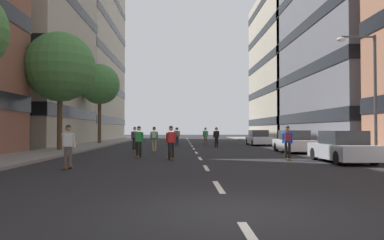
{
  "coord_description": "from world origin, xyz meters",
  "views": [
    {
      "loc": [
        -1.03,
        -7.23,
        1.58
      ],
      "look_at": [
        0.0,
        27.92,
        2.48
      ],
      "focal_mm": 34.69,
      "sensor_mm": 36.0,
      "label": 1
    }
  ],
  "objects_px": {
    "skater_2": "(177,135)",
    "skater_5": "(154,138)",
    "skater_8": "(139,140)",
    "skater_10": "(205,135)",
    "skater_0": "(288,140)",
    "skater_9": "(176,135)",
    "skater_1": "(171,141)",
    "street_tree_far": "(100,84)",
    "skater_3": "(216,136)",
    "skater_6": "(217,135)",
    "streetlamp_right": "(368,82)",
    "street_tree_mid": "(60,67)",
    "parked_car_far": "(293,142)",
    "parked_car_near": "(342,148)",
    "parked_car_mid": "(258,138)",
    "skater_4": "(68,144)",
    "skater_7": "(135,137)"
  },
  "relations": [
    {
      "from": "skater_2",
      "to": "skater_5",
      "type": "xyz_separation_m",
      "value": [
        -1.51,
        -8.77,
        0.0
      ]
    },
    {
      "from": "skater_8",
      "to": "skater_10",
      "type": "height_order",
      "value": "same"
    },
    {
      "from": "skater_0",
      "to": "skater_9",
      "type": "height_order",
      "value": "same"
    },
    {
      "from": "skater_0",
      "to": "skater_1",
      "type": "xyz_separation_m",
      "value": [
        -6.0,
        0.66,
        -0.03
      ]
    },
    {
      "from": "street_tree_far",
      "to": "skater_8",
      "type": "bearing_deg",
      "value": -71.16
    },
    {
      "from": "skater_2",
      "to": "skater_3",
      "type": "height_order",
      "value": "same"
    },
    {
      "from": "skater_5",
      "to": "skater_6",
      "type": "bearing_deg",
      "value": 66.87
    },
    {
      "from": "skater_0",
      "to": "skater_1",
      "type": "bearing_deg",
      "value": 173.69
    },
    {
      "from": "skater_3",
      "to": "streetlamp_right",
      "type": "bearing_deg",
      "value": -62.38
    },
    {
      "from": "street_tree_mid",
      "to": "skater_3",
      "type": "relative_size",
      "value": 4.72
    },
    {
      "from": "parked_car_far",
      "to": "skater_2",
      "type": "distance_m",
      "value": 12.51
    },
    {
      "from": "street_tree_mid",
      "to": "skater_9",
      "type": "distance_m",
      "value": 17.4
    },
    {
      "from": "parked_car_near",
      "to": "skater_9",
      "type": "height_order",
      "value": "skater_9"
    },
    {
      "from": "parked_car_mid",
      "to": "streetlamp_right",
      "type": "height_order",
      "value": "streetlamp_right"
    },
    {
      "from": "parked_car_far",
      "to": "skater_6",
      "type": "distance_m",
      "value": 14.6
    },
    {
      "from": "parked_car_near",
      "to": "parked_car_far",
      "type": "xyz_separation_m",
      "value": [
        0.0,
        7.67,
        0.0
      ]
    },
    {
      "from": "street_tree_far",
      "to": "skater_4",
      "type": "bearing_deg",
      "value": -80.44
    },
    {
      "from": "streetlamp_right",
      "to": "skater_6",
      "type": "xyz_separation_m",
      "value": [
        -6.2,
        19.87,
        -3.12
      ]
    },
    {
      "from": "skater_4",
      "to": "skater_9",
      "type": "xyz_separation_m",
      "value": [
        4.0,
        26.17,
        0.03
      ]
    },
    {
      "from": "street_tree_mid",
      "to": "skater_1",
      "type": "distance_m",
      "value": 11.93
    },
    {
      "from": "skater_5",
      "to": "skater_10",
      "type": "relative_size",
      "value": 1.0
    },
    {
      "from": "skater_8",
      "to": "skater_10",
      "type": "distance_m",
      "value": 16.77
    },
    {
      "from": "parked_car_far",
      "to": "skater_9",
      "type": "bearing_deg",
      "value": 117.26
    },
    {
      "from": "street_tree_far",
      "to": "skater_9",
      "type": "xyz_separation_m",
      "value": [
        8.12,
        1.69,
        -5.35
      ]
    },
    {
      "from": "skater_9",
      "to": "skater_10",
      "type": "distance_m",
      "value": 4.97
    },
    {
      "from": "street_tree_far",
      "to": "skater_3",
      "type": "relative_size",
      "value": 4.71
    },
    {
      "from": "skater_4",
      "to": "skater_6",
      "type": "height_order",
      "value": "same"
    },
    {
      "from": "parked_car_mid",
      "to": "skater_9",
      "type": "distance_m",
      "value": 9.34
    },
    {
      "from": "skater_6",
      "to": "skater_8",
      "type": "xyz_separation_m",
      "value": [
        -6.19,
        -18.1,
        -0.03
      ]
    },
    {
      "from": "skater_4",
      "to": "skater_7",
      "type": "distance_m",
      "value": 12.22
    },
    {
      "from": "streetlamp_right",
      "to": "skater_2",
      "type": "distance_m",
      "value": 18.79
    },
    {
      "from": "parked_car_far",
      "to": "street_tree_far",
      "type": "relative_size",
      "value": 0.53
    },
    {
      "from": "parked_car_near",
      "to": "street_tree_mid",
      "type": "relative_size",
      "value": 0.52
    },
    {
      "from": "skater_0",
      "to": "skater_10",
      "type": "bearing_deg",
      "value": 99.36
    },
    {
      "from": "parked_car_far",
      "to": "street_tree_mid",
      "type": "xyz_separation_m",
      "value": [
        -16.37,
        1.45,
        5.34
      ]
    },
    {
      "from": "street_tree_far",
      "to": "skater_5",
      "type": "bearing_deg",
      "value": -63.4
    },
    {
      "from": "skater_5",
      "to": "streetlamp_right",
      "type": "bearing_deg",
      "value": -28.97
    },
    {
      "from": "street_tree_mid",
      "to": "skater_8",
      "type": "relative_size",
      "value": 4.72
    },
    {
      "from": "parked_car_mid",
      "to": "street_tree_mid",
      "type": "distance_m",
      "value": 19.99
    },
    {
      "from": "skater_4",
      "to": "skater_6",
      "type": "distance_m",
      "value": 25.63
    },
    {
      "from": "streetlamp_right",
      "to": "skater_6",
      "type": "bearing_deg",
      "value": 107.34
    },
    {
      "from": "streetlamp_right",
      "to": "skater_1",
      "type": "distance_m",
      "value": 10.99
    },
    {
      "from": "skater_7",
      "to": "skater_8",
      "type": "distance_m",
      "value": 6.1
    },
    {
      "from": "skater_7",
      "to": "skater_0",
      "type": "bearing_deg",
      "value": -43.15
    },
    {
      "from": "skater_4",
      "to": "skater_5",
      "type": "distance_m",
      "value": 11.27
    },
    {
      "from": "parked_car_far",
      "to": "skater_1",
      "type": "relative_size",
      "value": 2.47
    },
    {
      "from": "skater_0",
      "to": "parked_car_mid",
      "type": "bearing_deg",
      "value": 82.91
    },
    {
      "from": "streetlamp_right",
      "to": "skater_2",
      "type": "bearing_deg",
      "value": 124.04
    },
    {
      "from": "street_tree_mid",
      "to": "skater_0",
      "type": "bearing_deg",
      "value": -28.83
    },
    {
      "from": "skater_5",
      "to": "skater_1",
      "type": "bearing_deg",
      "value": -78.09
    }
  ]
}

